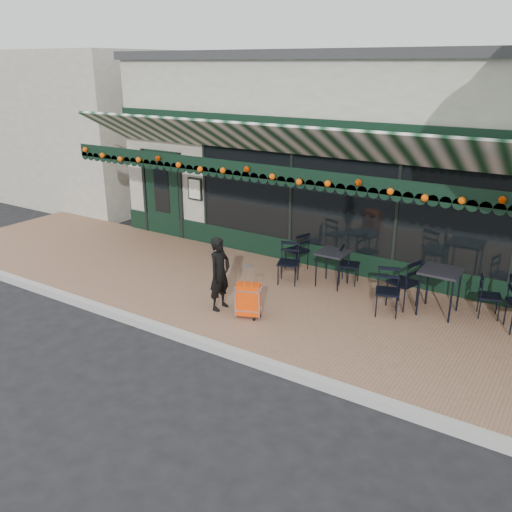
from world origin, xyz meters
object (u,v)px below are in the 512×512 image
Objects in this scene: chair_b_left at (297,251)px; cafe_table_b at (333,255)px; chair_a_right at (490,297)px; chair_b_front at (288,263)px; chair_b_right at (349,265)px; suitcase at (248,300)px; woman at (220,274)px; chair_a_front at (387,292)px; cafe_table_a at (441,274)px; chair_a_left at (403,283)px.

cafe_table_b is at bearing 87.30° from chair_b_left.
chair_b_front reaches higher than chair_a_right.
chair_a_right is 2.73m from chair_b_right.
suitcase is 2.25m from cafe_table_b.
woman reaches higher than chair_a_front.
suitcase is 1.78m from chair_b_front.
chair_b_left reaches higher than chair_a_right.
cafe_table_a is (2.78, 1.98, 0.42)m from suitcase.
chair_b_front is (-3.78, -0.56, 0.04)m from chair_a_right.
chair_b_right is 1.25m from chair_b_front.
chair_a_right is at bearing 10.60° from suitcase.
cafe_table_a is at bearing -59.36° from woman.
cafe_table_a reaches higher than chair_b_right.
cafe_table_b is at bearing 134.15° from chair_a_front.
chair_a_left is 1.10× the size of chair_a_front.
woman is 3.02m from chair_a_front.
chair_a_left is 2.66m from chair_b_left.
chair_b_right is at bearing 71.89° from chair_a_right.
chair_a_front is 1.08× the size of chair_b_right.
chair_b_front is at bearing -175.88° from cafe_table_a.
chair_b_front reaches higher than cafe_table_a.
chair_b_left is at bearing 77.30° from suitcase.
cafe_table_b is 0.76× the size of chair_a_left.
chair_b_left is at bearing -3.69° from woman.
woman is 3.94m from cafe_table_a.
chair_a_front is (1.41, -0.70, -0.22)m from cafe_table_b.
chair_b_right is at bearing -30.95° from woman.
woman is 1.45× the size of chair_a_left.
chair_a_left is 1.50m from chair_a_right.
chair_a_left is at bearing 90.09° from chair_a_right.
suitcase is 1.27× the size of chair_a_right.
chair_b_front is at bearing 152.30° from chair_a_front.
cafe_table_a reaches higher than chair_a_right.
cafe_table_a is 0.98× the size of chair_b_left.
chair_a_right is 3.82m from chair_b_front.
chair_a_front is at bearing -142.84° from chair_b_right.
chair_a_right is at bearing 123.73° from chair_a_left.
suitcase is at bearing -105.94° from cafe_table_b.
chair_a_front is (2.02, 1.44, 0.10)m from suitcase.
chair_b_right is at bearing 166.74° from cafe_table_a.
chair_a_front is 2.70m from chair_b_left.
cafe_table_a is 0.98× the size of chair_a_front.
chair_b_left is (-2.46, 1.12, -0.00)m from chair_a_front.
chair_b_left is at bearing 169.86° from cafe_table_a.
cafe_table_a is at bearing 97.48° from chair_a_right.
woman reaches higher than chair_b_right.
chair_b_right is 0.93× the size of chair_b_front.
chair_b_right is at bearing -94.25° from chair_a_left.
cafe_table_a is 0.89× the size of chair_a_left.
chair_a_left reaches higher than cafe_table_b.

